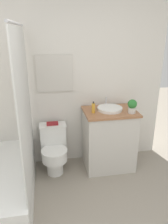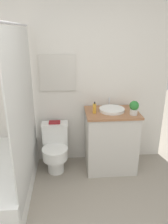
% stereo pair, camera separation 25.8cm
% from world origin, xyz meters
% --- Properties ---
extents(wall_back, '(3.10, 0.07, 2.50)m').
position_xyz_m(wall_back, '(-0.00, 2.04, 1.25)').
color(wall_back, silver).
rests_on(wall_back, ground_plane).
extents(shower_area, '(0.67, 1.45, 1.98)m').
position_xyz_m(shower_area, '(-0.70, 1.29, 0.26)').
color(shower_area, white).
rests_on(shower_area, ground_plane).
extents(toilet, '(0.38, 0.51, 0.67)m').
position_xyz_m(toilet, '(-0.11, 1.76, 0.35)').
color(toilet, white).
rests_on(toilet, ground_plane).
extents(vanity, '(0.72, 0.54, 0.88)m').
position_xyz_m(vanity, '(0.68, 1.73, 0.44)').
color(vanity, beige).
rests_on(vanity, ground_plane).
extents(sink, '(0.35, 0.38, 0.13)m').
position_xyz_m(sink, '(0.68, 1.75, 0.90)').
color(sink, white).
rests_on(sink, vanity).
extents(soap_bottle, '(0.05, 0.05, 0.16)m').
position_xyz_m(soap_bottle, '(0.44, 1.69, 0.95)').
color(soap_bottle, gold).
rests_on(soap_bottle, vanity).
extents(potted_plant, '(0.12, 0.12, 0.19)m').
position_xyz_m(potted_plant, '(0.94, 1.59, 0.98)').
color(potted_plant, beige).
rests_on(potted_plant, vanity).
extents(book_on_tank, '(0.16, 0.10, 0.02)m').
position_xyz_m(book_on_tank, '(-0.11, 1.87, 0.69)').
color(book_on_tank, maroon).
rests_on(book_on_tank, toilet).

